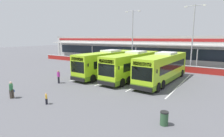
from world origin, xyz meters
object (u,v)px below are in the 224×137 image
Objects in this scene: pedestrian_with_handbag at (11,89)px; lamp_post_west at (132,34)px; litter_bin at (164,118)px; lamp_post_centre at (193,34)px; coach_bus_centre at (163,68)px; coach_bus_leftmost at (107,64)px; pedestrian_in_dark_coat at (58,76)px; pedestrian_child at (46,98)px; coach_bus_left_centre at (133,66)px.

lamp_post_west is (0.26, 24.53, 5.43)m from pedestrian_with_handbag.
pedestrian_with_handbag is 1.74× the size of litter_bin.
pedestrian_with_handbag reaches higher than litter_bin.
coach_bus_centre is at bearing -98.58° from lamp_post_centre.
coach_bus_leftmost is 7.57× the size of pedestrian_in_dark_coat.
lamp_post_centre is 22.81m from litter_bin.
lamp_post_centre is at bearing 95.43° from litter_bin.
litter_bin is (3.68, -11.40, -1.32)m from coach_bus_centre.
coach_bus_leftmost is at bearing -82.87° from lamp_post_west.
coach_bus_leftmost reaches higher than pedestrian_child.
lamp_post_centre is (5.72, 10.88, 4.50)m from coach_bus_left_centre.
coach_bus_centre is 12.21× the size of pedestrian_child.
pedestrian_with_handbag is (-1.64, -13.47, -0.93)m from coach_bus_leftmost.
pedestrian_with_handbag is 4.13m from pedestrian_child.
coach_bus_left_centre is 12.21× the size of pedestrian_child.
coach_bus_leftmost is 16.21m from litter_bin.
coach_bus_leftmost is 8.32m from coach_bus_centre.
lamp_post_west is 26.30m from litter_bin.
coach_bus_left_centre is 1.11× the size of lamp_post_centre.
coach_bus_left_centre reaches higher than pedestrian_child.
coach_bus_left_centre is 13.10m from lamp_post_centre.
litter_bin is at bearing -13.98° from pedestrian_in_dark_coat.
pedestrian_child is 25.59m from lamp_post_centre.
coach_bus_leftmost reaches higher than pedestrian_in_dark_coat.
litter_bin is at bearing 10.84° from pedestrian_child.
coach_bus_centre is 12.05m from litter_bin.
lamp_post_west is 11.83× the size of litter_bin.
lamp_post_centre reaches higher than litter_bin.
pedestrian_in_dark_coat is 0.15× the size of lamp_post_centre.
coach_bus_centre is (4.13, 0.34, 0.00)m from coach_bus_left_centre.
coach_bus_left_centre is 13.08m from pedestrian_child.
litter_bin is at bearing -54.79° from coach_bus_left_centre.
pedestrian_child reaches higher than litter_bin.
pedestrian_child is 0.09× the size of lamp_post_west.
pedestrian_child is (2.40, -12.68, -1.24)m from coach_bus_leftmost.
lamp_post_west is at bearing -179.73° from lamp_post_centre.
coach_bus_centre reaches higher than pedestrian_child.
lamp_post_west reaches higher than coach_bus_leftmost.
pedestrian_with_handbag is 0.15× the size of lamp_post_centre.
lamp_post_centre is (9.89, 11.11, 4.50)m from coach_bus_leftmost.
lamp_post_centre is (1.59, 10.55, 4.50)m from coach_bus_centre.
lamp_post_centre reaches higher than coach_bus_centre.
pedestrian_with_handbag is 25.12m from lamp_post_west.
pedestrian_child is at bearing -114.01° from coach_bus_centre.
coach_bus_left_centre reaches higher than pedestrian_in_dark_coat.
coach_bus_left_centre is at bearing 67.02° from pedestrian_with_handbag.
coach_bus_left_centre is 1.11× the size of lamp_post_west.
lamp_post_centre is at bearing 64.87° from pedestrian_with_handbag.
lamp_post_centre is (11.53, 24.58, 5.43)m from pedestrian_with_handbag.
coach_bus_leftmost is 13.60m from pedestrian_with_handbag.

